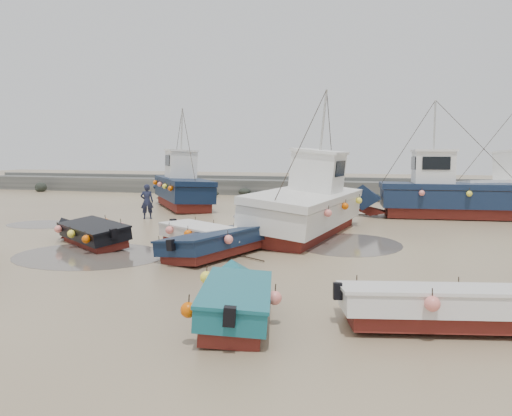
# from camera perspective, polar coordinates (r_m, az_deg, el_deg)

# --- Properties ---
(ground) EXTENTS (120.00, 120.00, 0.00)m
(ground) POSITION_cam_1_polar(r_m,az_deg,el_deg) (18.41, -4.72, -4.78)
(ground) COLOR tan
(ground) RESTS_ON ground
(seawall) EXTENTS (60.00, 4.92, 1.50)m
(seawall) POSITION_cam_1_polar(r_m,az_deg,el_deg) (39.51, 6.45, 2.27)
(seawall) COLOR #60605C
(seawall) RESTS_ON ground
(puddle_a) EXTENTS (5.41, 5.41, 0.01)m
(puddle_a) POSITION_cam_1_polar(r_m,az_deg,el_deg) (18.33, -18.44, -5.14)
(puddle_a) COLOR #544C43
(puddle_a) RESTS_ON ground
(puddle_b) EXTENTS (4.12, 4.12, 0.01)m
(puddle_b) POSITION_cam_1_polar(r_m,az_deg,el_deg) (19.73, 10.50, -4.08)
(puddle_b) COLOR #544C43
(puddle_b) RESTS_ON ground
(puddle_c) EXTENTS (3.64, 3.64, 0.01)m
(puddle_c) POSITION_cam_1_polar(r_m,az_deg,el_deg) (26.61, -23.18, -1.73)
(puddle_c) COLOR #544C43
(puddle_c) RESTS_ON ground
(puddle_d) EXTENTS (6.26, 6.26, 0.01)m
(puddle_d) POSITION_cam_1_polar(r_m,az_deg,el_deg) (27.41, 3.84, -0.97)
(puddle_d) COLOR #544C43
(puddle_d) RESTS_ON ground
(dinghy_1) EXTENTS (3.40, 6.41, 1.43)m
(dinghy_1) POSITION_cam_1_polar(r_m,az_deg,el_deg) (17.52, -3.78, -3.57)
(dinghy_1) COLOR maroon
(dinghy_1) RESTS_ON ground
(dinghy_2) EXTENTS (2.23, 5.20, 1.43)m
(dinghy_2) POSITION_cam_1_polar(r_m,az_deg,el_deg) (10.93, -2.34, -9.77)
(dinghy_2) COLOR maroon
(dinghy_2) RESTS_ON ground
(dinghy_3) EXTENTS (6.71, 2.74, 1.43)m
(dinghy_3) POSITION_cam_1_polar(r_m,az_deg,el_deg) (11.25, 22.90, -9.96)
(dinghy_3) COLOR maroon
(dinghy_3) RESTS_ON ground
(dinghy_4) EXTENTS (5.31, 3.99, 1.43)m
(dinghy_4) POSITION_cam_1_polar(r_m,az_deg,el_deg) (20.41, -18.31, -2.40)
(dinghy_4) COLOR maroon
(dinghy_4) RESTS_ON ground
(dinghy_5) EXTENTS (4.87, 3.44, 1.43)m
(dinghy_5) POSITION_cam_1_polar(r_m,az_deg,el_deg) (18.70, -6.13, -2.86)
(dinghy_5) COLOR maroon
(dinghy_5) RESTS_ON ground
(cabin_boat_0) EXTENTS (6.91, 8.87, 6.22)m
(cabin_boat_0) POSITION_cam_1_polar(r_m,az_deg,el_deg) (32.08, -8.64, 2.49)
(cabin_boat_0) COLOR maroon
(cabin_boat_0) RESTS_ON ground
(cabin_boat_1) EXTENTS (4.32, 11.48, 6.22)m
(cabin_boat_1) POSITION_cam_1_polar(r_m,az_deg,el_deg) (21.96, 6.05, 0.50)
(cabin_boat_1) COLOR maroon
(cabin_boat_1) RESTS_ON ground
(cabin_boat_2) EXTENTS (10.59, 3.52, 6.22)m
(cabin_boat_2) POSITION_cam_1_polar(r_m,az_deg,el_deg) (28.53, 20.20, 1.61)
(cabin_boat_2) COLOR maroon
(cabin_boat_2) RESTS_ON ground
(person) EXTENTS (0.80, 0.69, 1.84)m
(person) POSITION_cam_1_polar(r_m,az_deg,el_deg) (27.04, -12.30, -1.22)
(person) COLOR #191D32
(person) RESTS_ON ground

